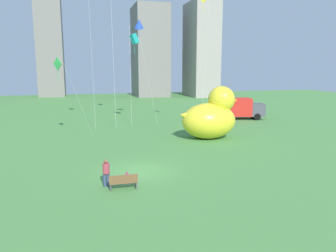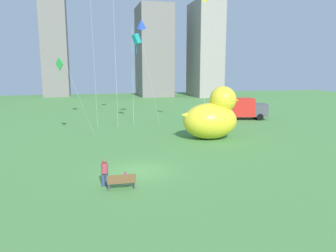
{
  "view_description": "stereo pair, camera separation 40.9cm",
  "coord_description": "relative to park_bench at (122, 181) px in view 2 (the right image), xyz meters",
  "views": [
    {
      "loc": [
        -3.72,
        -20.29,
        6.76
      ],
      "look_at": [
        2.71,
        2.7,
        2.49
      ],
      "focal_mm": 34.13,
      "sensor_mm": 36.0,
      "label": 1
    },
    {
      "loc": [
        -3.33,
        -20.4,
        6.76
      ],
      "look_at": [
        2.71,
        2.7,
        2.49
      ],
      "focal_mm": 34.13,
      "sensor_mm": 36.0,
      "label": 2
    }
  ],
  "objects": [
    {
      "name": "park_bench",
      "position": [
        0.0,
        0.0,
        0.0
      ],
      "size": [
        1.62,
        0.48,
        0.9
      ],
      "color": "brown",
      "rests_on": "ground"
    },
    {
      "name": "kite_blue",
      "position": [
        5.22,
        22.34,
        11.68
      ],
      "size": [
        1.98,
        2.27,
        12.94
      ],
      "color": "silver",
      "rests_on": "ground"
    },
    {
      "name": "kite_yellow",
      "position": [
        10.84,
        15.45,
        12.97
      ],
      "size": [
        1.14,
        0.92,
        14.83
      ],
      "color": "silver",
      "rests_on": "ground"
    },
    {
      "name": "person_child",
      "position": [
        0.29,
        0.54,
        0.01
      ],
      "size": [
        0.21,
        0.21,
        0.88
      ],
      "color": "silver",
      "rests_on": "ground"
    },
    {
      "name": "ground_plane",
      "position": [
        1.52,
        3.02,
        -0.47
      ],
      "size": [
        140.0,
        140.0,
        0.0
      ],
      "primitive_type": "plane",
      "color": "#4B8642"
    },
    {
      "name": "person_adult",
      "position": [
        -0.88,
        0.77,
        0.42
      ],
      "size": [
        0.4,
        0.4,
        1.63
      ],
      "color": "#38476B",
      "rests_on": "ground"
    },
    {
      "name": "box_truck",
      "position": [
        18.79,
        21.82,
        0.98
      ],
      "size": [
        6.69,
        3.78,
        2.85
      ],
      "color": "red",
      "rests_on": "ground"
    },
    {
      "name": "city_skyline",
      "position": [
        -4.23,
        62.36,
        15.03
      ],
      "size": [
        66.67,
        20.93,
        41.12
      ],
      "color": "slate",
      "rests_on": "ground"
    },
    {
      "name": "giant_inflatable_duck",
      "position": [
        10.17,
        11.36,
        1.71
      ],
      "size": [
        6.2,
        3.98,
        5.14
      ],
      "color": "yellow",
      "rests_on": "ground"
    },
    {
      "name": "kite_green",
      "position": [
        -3.9,
        15.24,
        6.51
      ],
      "size": [
        3.43,
        3.73,
        7.89
      ],
      "color": "silver",
      "rests_on": "ground"
    },
    {
      "name": "kite_teal",
      "position": [
        4.28,
        20.2,
        9.63
      ],
      "size": [
        3.3,
        3.18,
        10.83
      ],
      "color": "silver",
      "rests_on": "ground"
    }
  ]
}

